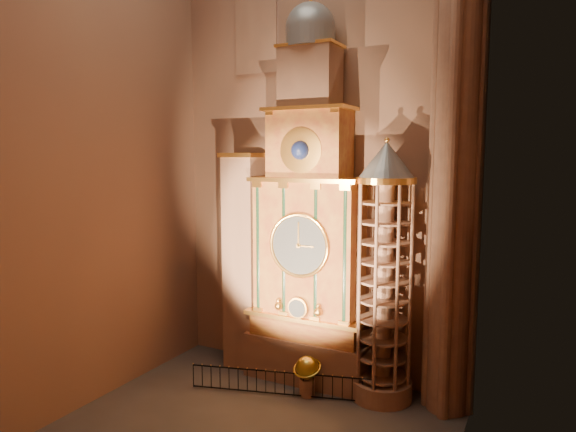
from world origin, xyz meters
The scene contains 11 objects.
floor centered at (0.00, 0.00, 0.00)m, with size 14.00×14.00×0.00m, color #383330.
wall_back centered at (0.00, 6.00, 11.00)m, with size 22.00×22.00×0.00m, color #90684D.
wall_left centered at (-7.00, 0.00, 11.00)m, with size 22.00×22.00×0.00m, color #90684D.
wall_right centered at (7.00, 0.00, 11.00)m, with size 22.00×22.00×0.00m, color #90684D.
astronomical_clock centered at (0.00, 4.96, 6.68)m, with size 5.60×2.41×16.70m.
portrait_tower centered at (-3.40, 4.98, 5.15)m, with size 1.80×1.60×10.20m.
stair_turret centered at (3.50, 4.70, 5.27)m, with size 2.50×2.50×10.80m.
gothic_pier centered at (6.10, 5.00, 11.00)m, with size 2.04×2.04×22.00m.
stained_glass_window centered at (-3.20, 5.92, 16.50)m, with size 2.20×0.14×5.20m.
celestial_globe centered at (0.67, 3.42, 1.03)m, with size 1.28×1.22×1.72m.
iron_railing centered at (-0.35, 2.88, 0.55)m, with size 7.40×2.21×1.01m.
Camera 1 is at (9.45, -15.24, 10.11)m, focal length 32.00 mm.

